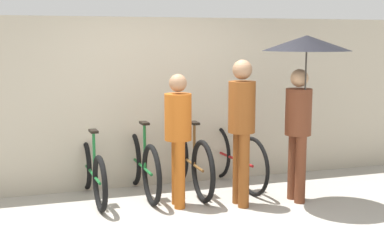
{
  "coord_description": "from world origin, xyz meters",
  "views": [
    {
      "loc": [
        -1.79,
        -5.06,
        2.0
      ],
      "look_at": [
        0.24,
        1.14,
        1.0
      ],
      "focal_mm": 50.0,
      "sensor_mm": 36.0,
      "label": 1
    }
  ],
  "objects_px": {
    "parked_bicycle_0": "(92,172)",
    "pedestrian_trailing": "(304,71)",
    "pedestrian_center": "(242,121)",
    "parked_bicycle_3": "(234,157)",
    "parked_bicycle_1": "(142,165)",
    "parked_bicycle_2": "(190,161)",
    "pedestrian_leading": "(178,130)"
  },
  "relations": [
    {
      "from": "parked_bicycle_0",
      "to": "pedestrian_trailing",
      "type": "bearing_deg",
      "value": -113.88
    },
    {
      "from": "parked_bicycle_0",
      "to": "pedestrian_center",
      "type": "relative_size",
      "value": 0.96
    },
    {
      "from": "parked_bicycle_3",
      "to": "pedestrian_center",
      "type": "xyz_separation_m",
      "value": [
        -0.25,
        -0.83,
        0.64
      ]
    },
    {
      "from": "parked_bicycle_0",
      "to": "pedestrian_trailing",
      "type": "distance_m",
      "value": 2.87
    },
    {
      "from": "parked_bicycle_1",
      "to": "pedestrian_trailing",
      "type": "distance_m",
      "value": 2.36
    },
    {
      "from": "parked_bicycle_0",
      "to": "parked_bicycle_3",
      "type": "relative_size",
      "value": 0.96
    },
    {
      "from": "pedestrian_center",
      "to": "parked_bicycle_3",
      "type": "bearing_deg",
      "value": -106.2
    },
    {
      "from": "parked_bicycle_2",
      "to": "pedestrian_center",
      "type": "distance_m",
      "value": 1.08
    },
    {
      "from": "parked_bicycle_1",
      "to": "parked_bicycle_2",
      "type": "distance_m",
      "value": 0.64
    },
    {
      "from": "pedestrian_leading",
      "to": "pedestrian_trailing",
      "type": "bearing_deg",
      "value": 172.8
    },
    {
      "from": "parked_bicycle_0",
      "to": "parked_bicycle_1",
      "type": "distance_m",
      "value": 0.64
    },
    {
      "from": "parked_bicycle_3",
      "to": "pedestrian_leading",
      "type": "height_order",
      "value": "pedestrian_leading"
    },
    {
      "from": "parked_bicycle_3",
      "to": "pedestrian_trailing",
      "type": "height_order",
      "value": "pedestrian_trailing"
    },
    {
      "from": "parked_bicycle_3",
      "to": "pedestrian_trailing",
      "type": "distance_m",
      "value": 1.63
    },
    {
      "from": "parked_bicycle_3",
      "to": "parked_bicycle_1",
      "type": "bearing_deg",
      "value": 83.52
    },
    {
      "from": "parked_bicycle_2",
      "to": "parked_bicycle_3",
      "type": "distance_m",
      "value": 0.64
    },
    {
      "from": "parked_bicycle_0",
      "to": "pedestrian_leading",
      "type": "distance_m",
      "value": 1.26
    },
    {
      "from": "parked_bicycle_1",
      "to": "pedestrian_leading",
      "type": "height_order",
      "value": "pedestrian_leading"
    },
    {
      "from": "parked_bicycle_0",
      "to": "pedestrian_trailing",
      "type": "relative_size",
      "value": 0.82
    },
    {
      "from": "parked_bicycle_0",
      "to": "parked_bicycle_1",
      "type": "height_order",
      "value": "parked_bicycle_0"
    },
    {
      "from": "pedestrian_leading",
      "to": "parked_bicycle_0",
      "type": "bearing_deg",
      "value": -26.32
    },
    {
      "from": "parked_bicycle_1",
      "to": "pedestrian_center",
      "type": "height_order",
      "value": "pedestrian_center"
    },
    {
      "from": "parked_bicycle_3",
      "to": "pedestrian_leading",
      "type": "relative_size",
      "value": 1.1
    },
    {
      "from": "pedestrian_trailing",
      "to": "parked_bicycle_2",
      "type": "bearing_deg",
      "value": -40.59
    },
    {
      "from": "parked_bicycle_1",
      "to": "pedestrian_leading",
      "type": "xyz_separation_m",
      "value": [
        0.3,
        -0.63,
        0.54
      ]
    },
    {
      "from": "pedestrian_center",
      "to": "parked_bicycle_2",
      "type": "bearing_deg",
      "value": -63.06
    },
    {
      "from": "parked_bicycle_2",
      "to": "parked_bicycle_3",
      "type": "height_order",
      "value": "parked_bicycle_2"
    },
    {
      "from": "parked_bicycle_0",
      "to": "pedestrian_leading",
      "type": "bearing_deg",
      "value": -124.84
    },
    {
      "from": "pedestrian_leading",
      "to": "pedestrian_trailing",
      "type": "relative_size",
      "value": 0.78
    },
    {
      "from": "parked_bicycle_2",
      "to": "pedestrian_center",
      "type": "height_order",
      "value": "pedestrian_center"
    },
    {
      "from": "parked_bicycle_0",
      "to": "pedestrian_trailing",
      "type": "xyz_separation_m",
      "value": [
        2.4,
        -0.94,
        1.27
      ]
    },
    {
      "from": "parked_bicycle_2",
      "to": "pedestrian_leading",
      "type": "height_order",
      "value": "pedestrian_leading"
    }
  ]
}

